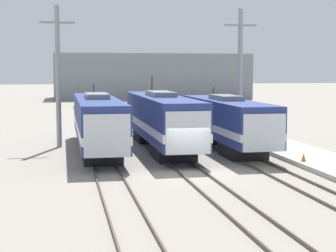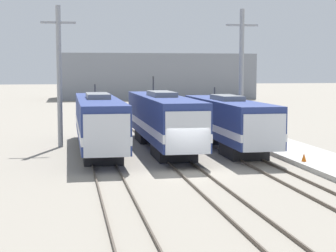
{
  "view_description": "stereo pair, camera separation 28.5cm",
  "coord_description": "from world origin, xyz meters",
  "px_view_note": "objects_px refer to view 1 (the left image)",
  "views": [
    {
      "loc": [
        -7.09,
        -30.59,
        5.84
      ],
      "look_at": [
        -1.0,
        1.79,
        2.52
      ],
      "focal_mm": 60.0,
      "sensor_mm": 36.0,
      "label": 1
    },
    {
      "loc": [
        -6.81,
        -30.64,
        5.84
      ],
      "look_at": [
        -1.0,
        1.79,
        2.52
      ],
      "focal_mm": 60.0,
      "sensor_mm": 36.0,
      "label": 2
    }
  ],
  "objects_px": {
    "locomotive_far_right": "(228,122)",
    "traffic_cone": "(304,157)",
    "catenary_tower_left": "(58,75)",
    "catenary_tower_right": "(240,74)",
    "locomotive_center": "(162,120)",
    "locomotive_far_left": "(98,122)"
  },
  "relations": [
    {
      "from": "locomotive_far_right",
      "to": "traffic_cone",
      "type": "distance_m",
      "value": 8.03
    },
    {
      "from": "locomotive_far_right",
      "to": "catenary_tower_left",
      "type": "relative_size",
      "value": 1.52
    },
    {
      "from": "catenary_tower_right",
      "to": "traffic_cone",
      "type": "bearing_deg",
      "value": -87.9
    },
    {
      "from": "locomotive_far_left",
      "to": "traffic_cone",
      "type": "height_order",
      "value": "locomotive_far_left"
    },
    {
      "from": "locomotive_far_right",
      "to": "catenary_tower_left",
      "type": "bearing_deg",
      "value": 162.14
    },
    {
      "from": "locomotive_far_right",
      "to": "catenary_tower_left",
      "type": "distance_m",
      "value": 13.15
    },
    {
      "from": "locomotive_far_left",
      "to": "locomotive_center",
      "type": "distance_m",
      "value": 4.71
    },
    {
      "from": "locomotive_far_right",
      "to": "traffic_cone",
      "type": "relative_size",
      "value": 31.67
    },
    {
      "from": "locomotive_far_left",
      "to": "traffic_cone",
      "type": "xyz_separation_m",
      "value": [
        11.93,
        -8.11,
        -1.6
      ]
    },
    {
      "from": "locomotive_far_left",
      "to": "locomotive_far_right",
      "type": "xyz_separation_m",
      "value": [
        9.38,
        -0.65,
        -0.09
      ]
    },
    {
      "from": "catenary_tower_right",
      "to": "locomotive_far_left",
      "type": "bearing_deg",
      "value": -164.23
    },
    {
      "from": "locomotive_far_right",
      "to": "traffic_cone",
      "type": "height_order",
      "value": "locomotive_far_right"
    },
    {
      "from": "locomotive_center",
      "to": "catenary_tower_left",
      "type": "height_order",
      "value": "catenary_tower_left"
    },
    {
      "from": "traffic_cone",
      "to": "locomotive_center",
      "type": "bearing_deg",
      "value": 130.22
    },
    {
      "from": "locomotive_far_left",
      "to": "catenary_tower_right",
      "type": "height_order",
      "value": "catenary_tower_right"
    },
    {
      "from": "catenary_tower_right",
      "to": "catenary_tower_left",
      "type": "bearing_deg",
      "value": 180.0
    },
    {
      "from": "locomotive_center",
      "to": "traffic_cone",
      "type": "distance_m",
      "value": 11.33
    },
    {
      "from": "catenary_tower_left",
      "to": "catenary_tower_right",
      "type": "distance_m",
      "value": 14.22
    },
    {
      "from": "locomotive_far_left",
      "to": "locomotive_far_right",
      "type": "distance_m",
      "value": 9.41
    },
    {
      "from": "catenary_tower_right",
      "to": "traffic_cone",
      "type": "height_order",
      "value": "catenary_tower_right"
    },
    {
      "from": "locomotive_far_right",
      "to": "catenary_tower_left",
      "type": "height_order",
      "value": "catenary_tower_left"
    },
    {
      "from": "catenary_tower_left",
      "to": "traffic_cone",
      "type": "xyz_separation_m",
      "value": [
        14.64,
        -11.36,
        -4.92
      ]
    }
  ]
}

